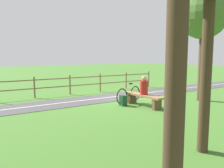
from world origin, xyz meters
TOP-DOWN VIEW (x-y plane):
  - ground_plane at (0.00, 0.00)m, footprint 80.00×80.00m
  - paved_path at (0.83, 4.00)m, footprint 3.46×36.05m
  - path_centre_line at (0.83, 4.00)m, footprint 1.36×31.98m
  - bench at (-1.82, 0.78)m, footprint 2.10×0.49m
  - person_seated at (-1.83, 0.78)m, footprint 0.34×0.34m
  - bicycle at (-0.89, 0.84)m, footprint 0.43×1.70m
  - backpack at (-1.23, 1.43)m, footprint 0.33×0.31m
  - fence_roadside at (2.81, 3.03)m, footprint 0.75×13.69m
  - tree_far_left at (-2.48, -2.35)m, footprint 2.23×2.23m

SIDE VIEW (x-z plane):
  - ground_plane at x=0.00m, z-range 0.00..0.00m
  - paved_path at x=0.83m, z-range 0.00..0.02m
  - path_centre_line at x=0.83m, z-range 0.02..0.02m
  - backpack at x=-1.23m, z-range 0.00..0.46m
  - bench at x=-1.82m, z-range 0.11..0.62m
  - bicycle at x=-0.89m, z-range -0.07..0.84m
  - fence_roadside at x=2.81m, z-range 0.10..1.20m
  - person_seated at x=-1.83m, z-range 0.46..1.26m
  - tree_far_left at x=-2.48m, z-range 1.41..6.58m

